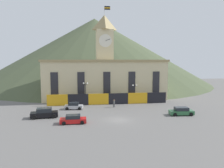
# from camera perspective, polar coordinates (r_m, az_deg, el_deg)

# --- Properties ---
(ground_plane) EXTENTS (160.00, 160.00, 0.00)m
(ground_plane) POSITION_cam_1_polar(r_m,az_deg,el_deg) (39.56, 1.65, -9.37)
(ground_plane) COLOR #605E5B
(civic_building) EXTENTS (33.28, 11.45, 25.31)m
(civic_building) POSITION_cam_1_polar(r_m,az_deg,el_deg) (61.07, -1.96, 2.02)
(civic_building) COLOR beige
(civic_building) RESTS_ON ground
(banner_fence) EXTENTS (29.05, 0.12, 2.67)m
(banner_fence) POSITION_cam_1_polar(r_m,az_deg,el_deg) (52.91, -0.92, -3.91)
(banner_fence) COLOR gold
(banner_fence) RESTS_ON ground
(hillside_backdrop) EXTENTS (105.17, 105.17, 30.13)m
(hillside_backdrop) POSITION_cam_1_polar(r_m,az_deg,el_deg) (105.63, -4.57, 8.59)
(hillside_backdrop) COLOR #424C33
(hillside_backdrop) RESTS_ON ground
(street_lamp_left) EXTENTS (1.26, 0.36, 5.33)m
(street_lamp_left) POSITION_cam_1_polar(r_m,az_deg,el_deg) (52.83, -6.93, -1.22)
(street_lamp_left) COLOR black
(street_lamp_left) RESTS_ON ground
(street_lamp_right) EXTENTS (1.26, 0.36, 4.65)m
(street_lamp_right) POSITION_cam_1_polar(r_m,az_deg,el_deg) (54.47, 5.93, -1.44)
(street_lamp_right) COLOR black
(street_lamp_right) RESTS_ON ground
(car_green_wagon) EXTENTS (4.73, 2.43, 1.55)m
(car_green_wagon) POSITION_cam_1_polar(r_m,az_deg,el_deg) (44.90, 17.66, -6.84)
(car_green_wagon) COLOR #2D663D
(car_green_wagon) RESTS_ON ground
(car_black_suv) EXTENTS (5.10, 2.82, 1.80)m
(car_black_suv) POSITION_cam_1_polar(r_m,az_deg,el_deg) (42.82, -17.26, -7.30)
(car_black_suv) COLOR black
(car_black_suv) RESTS_ON ground
(car_red_sedan) EXTENTS (4.41, 2.13, 1.45)m
(car_red_sedan) POSITION_cam_1_polar(r_m,az_deg,el_deg) (37.96, -10.11, -9.09)
(car_red_sedan) COLOR red
(car_red_sedan) RESTS_ON ground
(car_silver_hatch) EXTENTS (4.07, 2.37, 1.50)m
(car_silver_hatch) POSITION_cam_1_polar(r_m,az_deg,el_deg) (48.55, -9.93, -5.70)
(car_silver_hatch) COLOR #B7B7BC
(car_silver_hatch) RESTS_ON ground
(pedestrian) EXTENTS (0.52, 0.52, 1.76)m
(pedestrian) POSITION_cam_1_polar(r_m,az_deg,el_deg) (49.73, 0.52, -5.00)
(pedestrian) COLOR #4C4C4C
(pedestrian) RESTS_ON ground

